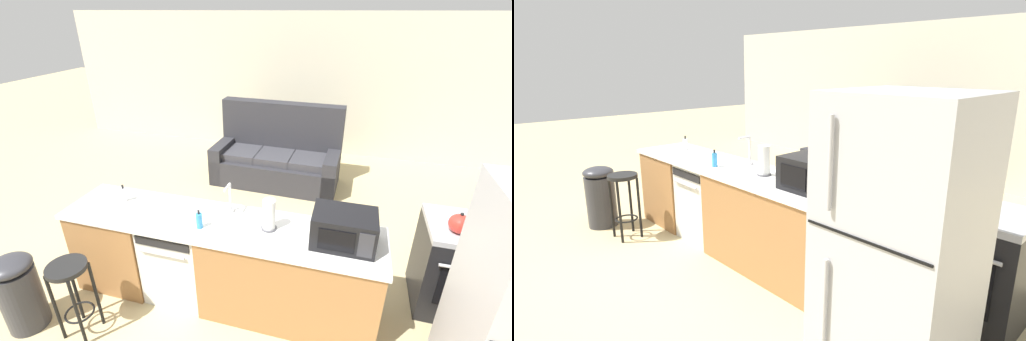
# 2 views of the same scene
# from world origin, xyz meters

# --- Properties ---
(ground_plane) EXTENTS (24.00, 24.00, 0.00)m
(ground_plane) POSITION_xyz_m (0.00, 0.00, 0.00)
(ground_plane) COLOR tan
(wall_back) EXTENTS (10.00, 0.06, 2.60)m
(wall_back) POSITION_xyz_m (0.30, 4.20, 1.30)
(wall_back) COLOR beige
(wall_back) RESTS_ON ground_plane
(kitchen_counter) EXTENTS (2.94, 0.66, 0.90)m
(kitchen_counter) POSITION_xyz_m (0.24, 0.00, 0.42)
(kitchen_counter) COLOR #9E6B3D
(kitchen_counter) RESTS_ON ground_plane
(dishwasher) EXTENTS (0.58, 0.61, 0.84)m
(dishwasher) POSITION_xyz_m (-0.25, -0.00, 0.42)
(dishwasher) COLOR silver
(dishwasher) RESTS_ON ground_plane
(stove_range) EXTENTS (0.76, 0.68, 0.90)m
(stove_range) POSITION_xyz_m (2.35, 0.55, 0.45)
(stove_range) COLOR black
(stove_range) RESTS_ON ground_plane
(microwave) EXTENTS (0.50, 0.37, 0.28)m
(microwave) POSITION_xyz_m (1.25, -0.00, 1.04)
(microwave) COLOR black
(microwave) RESTS_ON kitchen_counter
(sink_faucet) EXTENTS (0.07, 0.18, 0.30)m
(sink_faucet) POSITION_xyz_m (0.21, 0.18, 1.03)
(sink_faucet) COLOR silver
(sink_faucet) RESTS_ON kitchen_counter
(paper_towel_roll) EXTENTS (0.14, 0.14, 0.28)m
(paper_towel_roll) POSITION_xyz_m (0.63, 0.03, 1.04)
(paper_towel_roll) COLOR #4C4C51
(paper_towel_roll) RESTS_ON kitchen_counter
(soap_bottle) EXTENTS (0.06, 0.06, 0.18)m
(soap_bottle) POSITION_xyz_m (0.04, -0.13, 0.97)
(soap_bottle) COLOR #338CCC
(soap_bottle) RESTS_ON kitchen_counter
(dish_soap_bottle) EXTENTS (0.06, 0.06, 0.18)m
(dish_soap_bottle) POSITION_xyz_m (-0.86, 0.09, 0.97)
(dish_soap_bottle) COLOR silver
(dish_soap_bottle) RESTS_ON kitchen_counter
(kettle) EXTENTS (0.21, 0.17, 0.19)m
(kettle) POSITION_xyz_m (2.18, 0.42, 0.99)
(kettle) COLOR red
(kettle) RESTS_ON stove_range
(bar_stool) EXTENTS (0.32, 0.32, 0.74)m
(bar_stool) POSITION_xyz_m (-0.88, -0.72, 0.54)
(bar_stool) COLOR black
(bar_stool) RESTS_ON ground_plane
(trash_bin) EXTENTS (0.35, 0.35, 0.74)m
(trash_bin) POSITION_xyz_m (-1.41, -0.79, 0.38)
(trash_bin) COLOR #333338
(trash_bin) RESTS_ON ground_plane
(couch) EXTENTS (2.03, 0.96, 1.27)m
(couch) POSITION_xyz_m (0.10, 2.73, 0.39)
(couch) COLOR #2D2D33
(couch) RESTS_ON ground_plane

